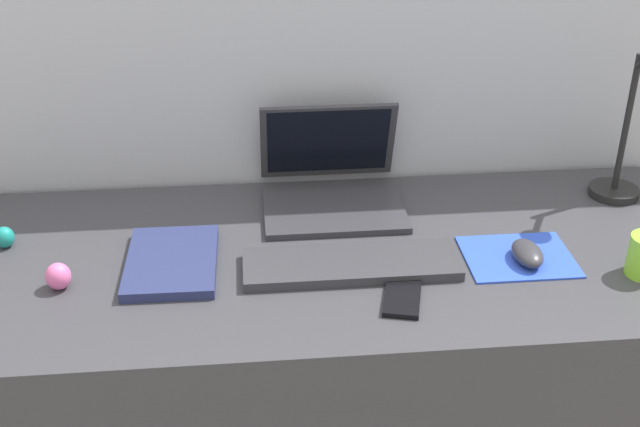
{
  "coord_description": "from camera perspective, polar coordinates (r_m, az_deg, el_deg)",
  "views": [
    {
      "loc": [
        -0.1,
        -1.37,
        1.58
      ],
      "look_at": [
        0.03,
        0.0,
        0.83
      ],
      "focal_mm": 46.03,
      "sensor_mm": 36.0,
      "label": 1
    }
  ],
  "objects": [
    {
      "name": "laptop",
      "position": [
        1.79,
        0.79,
        2.43
      ],
      "size": [
        0.3,
        0.28,
        0.21
      ],
      "color": "#333338",
      "rests_on": "desk"
    },
    {
      "name": "desk_lamp",
      "position": [
        1.85,
        20.93,
        5.59
      ],
      "size": [
        0.11,
        0.16,
        0.37
      ],
      "color": "black",
      "rests_on": "desk"
    },
    {
      "name": "desk",
      "position": [
        1.83,
        -0.98,
        -12.76
      ],
      "size": [
        1.69,
        0.64,
        0.74
      ],
      "primitive_type": "cube",
      "color": "#38383D",
      "rests_on": "ground_plane"
    },
    {
      "name": "mouse",
      "position": [
        1.62,
        14.22,
        -2.69
      ],
      "size": [
        0.06,
        0.1,
        0.03
      ],
      "primitive_type": "ellipsoid",
      "color": "#333338",
      "rests_on": "mousepad"
    },
    {
      "name": "toy_figurine_teal",
      "position": [
        1.74,
        -21.09,
        -1.55
      ],
      "size": [
        0.04,
        0.04,
        0.04
      ],
      "primitive_type": "ellipsoid",
      "color": "teal",
      "rests_on": "desk"
    },
    {
      "name": "cell_phone",
      "position": [
        1.49,
        5.76,
        -5.73
      ],
      "size": [
        0.09,
        0.14,
        0.01
      ],
      "primitive_type": "cube",
      "rotation": [
        0.0,
        0.0,
        -0.25
      ],
      "color": "black",
      "rests_on": "desk"
    },
    {
      "name": "notebook_pad",
      "position": [
        1.59,
        -10.26,
        -3.33
      ],
      "size": [
        0.17,
        0.24,
        0.02
      ],
      "primitive_type": "cube",
      "rotation": [
        0.0,
        0.0,
        -0.02
      ],
      "color": "navy",
      "rests_on": "desk"
    },
    {
      "name": "keyboard",
      "position": [
        1.56,
        2.16,
        -3.56
      ],
      "size": [
        0.41,
        0.13,
        0.02
      ],
      "primitive_type": "cube",
      "color": "#333338",
      "rests_on": "desk"
    },
    {
      "name": "back_wall",
      "position": [
        1.92,
        -1.94,
        3.09
      ],
      "size": [
        2.89,
        0.05,
        1.5
      ],
      "primitive_type": "cube",
      "color": "#B2B7C1",
      "rests_on": "ground_plane"
    },
    {
      "name": "toy_figurine_pink",
      "position": [
        1.57,
        -17.73,
        -4.18
      ],
      "size": [
        0.05,
        0.05,
        0.05
      ],
      "primitive_type": "ellipsoid",
      "color": "pink",
      "rests_on": "desk"
    },
    {
      "name": "mousepad",
      "position": [
        1.65,
        13.6,
        -2.94
      ],
      "size": [
        0.21,
        0.17,
        0.0
      ],
      "primitive_type": "cube",
      "color": "blue",
      "rests_on": "desk"
    }
  ]
}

